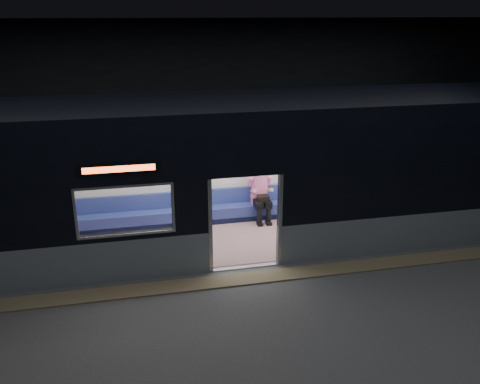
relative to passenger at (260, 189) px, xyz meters
name	(u,v)px	position (x,y,z in m)	size (l,w,h in m)	color
station_floor	(257,293)	(-0.98, -3.55, -0.85)	(24.00, 14.00, 0.01)	#47494C
station_envelope	(260,105)	(-0.98, -3.55, 2.82)	(24.00, 14.00, 5.00)	black
tactile_strip	(251,278)	(-0.98, -3.00, -0.83)	(22.80, 0.50, 0.03)	#8C7F59
metro_car	(231,165)	(-0.98, -1.00, 1.00)	(18.00, 3.04, 3.35)	gray
passenger	(260,189)	(0.00, 0.00, 0.00)	(0.48, 0.79, 1.49)	black
handbag	(263,198)	(0.01, -0.26, -0.15)	(0.28, 0.24, 0.14)	black
transit_map	(399,154)	(4.02, 0.31, 0.62)	(0.96, 0.03, 0.63)	white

